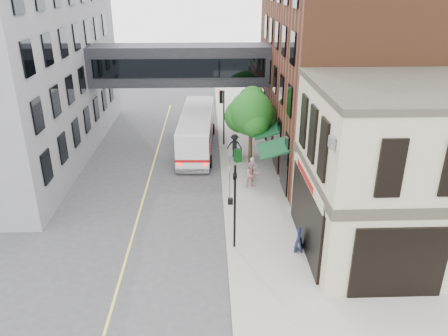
{
  "coord_description": "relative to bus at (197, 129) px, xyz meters",
  "views": [
    {
      "loc": [
        -0.81,
        -16.82,
        12.67
      ],
      "look_at": [
        -0.01,
        5.21,
        3.13
      ],
      "focal_mm": 35.0,
      "sensor_mm": 36.0,
      "label": 1
    }
  ],
  "objects": [
    {
      "name": "corner_building",
      "position": [
        10.76,
        -14.59,
        2.57
      ],
      "size": [
        10.19,
        8.12,
        8.45
      ],
      "color": "tan",
      "rests_on": "ground"
    },
    {
      "name": "sandwich_board",
      "position": [
        5.39,
        -15.01,
        -0.93
      ],
      "size": [
        0.54,
        0.7,
        1.12
      ],
      "primitive_type": "cube",
      "rotation": [
        0.0,
        0.0,
        -0.23
      ],
      "color": "#111733",
      "rests_on": "sidewalk_main"
    },
    {
      "name": "street_sign_pole",
      "position": [
        2.18,
        -9.59,
        0.29
      ],
      "size": [
        0.08,
        0.75,
        3.0
      ],
      "color": "gray",
      "rests_on": "sidewalk_main"
    },
    {
      "name": "ground",
      "position": [
        1.79,
        -16.59,
        -1.64
      ],
      "size": [
        120.0,
        120.0,
        0.0
      ],
      "primitive_type": "plane",
      "color": "#38383A",
      "rests_on": "ground"
    },
    {
      "name": "pedestrian_a",
      "position": [
        3.87,
        -6.67,
        -0.67
      ],
      "size": [
        0.64,
        0.47,
        1.64
      ],
      "primitive_type": "imported",
      "rotation": [
        0.0,
        0.0,
        0.13
      ],
      "color": "silver",
      "rests_on": "sidewalk_main"
    },
    {
      "name": "sidewalk_main",
      "position": [
        3.79,
        -2.59,
        -1.57
      ],
      "size": [
        4.0,
        60.0,
        0.15
      ],
      "primitive_type": "cube",
      "color": "gray",
      "rests_on": "ground"
    },
    {
      "name": "skyway_bridge",
      "position": [
        -1.21,
        1.41,
        4.86
      ],
      "size": [
        14.0,
        3.18,
        3.0
      ],
      "color": "black",
      "rests_on": "ground"
    },
    {
      "name": "traffic_signal_far",
      "position": [
        2.05,
        0.41,
        1.7
      ],
      "size": [
        0.53,
        0.28,
        4.5
      ],
      "color": "black",
      "rests_on": "sidewalk_main"
    },
    {
      "name": "traffic_signal_near",
      "position": [
        2.16,
        -14.59,
        1.34
      ],
      "size": [
        0.44,
        0.22,
        4.6
      ],
      "color": "black",
      "rests_on": "sidewalk_main"
    },
    {
      "name": "pedestrian_b",
      "position": [
        3.72,
        -7.62,
        -0.63
      ],
      "size": [
        0.97,
        0.83,
        1.72
      ],
      "primitive_type": "imported",
      "rotation": [
        0.0,
        0.0,
        0.24
      ],
      "color": "#CA828D",
      "rests_on": "sidewalk_main"
    },
    {
      "name": "pedestrian_c",
      "position": [
        2.91,
        -2.31,
        -0.59
      ],
      "size": [
        1.25,
        0.84,
        1.81
      ],
      "primitive_type": "imported",
      "rotation": [
        0.0,
        0.0,
        -0.15
      ],
      "color": "black",
      "rests_on": "sidewalk_main"
    },
    {
      "name": "lane_marking",
      "position": [
        -3.21,
        -6.59,
        -1.64
      ],
      "size": [
        0.12,
        40.0,
        0.01
      ],
      "primitive_type": "cube",
      "color": "#D8CC4C",
      "rests_on": "ground"
    },
    {
      "name": "brick_building",
      "position": [
        11.77,
        -1.59,
        5.35
      ],
      "size": [
        13.76,
        18.0,
        14.0
      ],
      "color": "#562F1B",
      "rests_on": "ground"
    },
    {
      "name": "newspaper_box",
      "position": [
        3.09,
        -3.33,
        -1.01
      ],
      "size": [
        0.61,
        0.57,
        0.97
      ],
      "primitive_type": "cube",
      "rotation": [
        0.0,
        0.0,
        0.35
      ],
      "color": "#12511A",
      "rests_on": "sidewalk_main"
    },
    {
      "name": "street_tree",
      "position": [
        3.98,
        -3.37,
        2.27
      ],
      "size": [
        3.8,
        3.2,
        5.6
      ],
      "color": "#382619",
      "rests_on": "sidewalk_main"
    },
    {
      "name": "bus",
      "position": [
        0.0,
        0.0,
        0.0
      ],
      "size": [
        3.0,
        10.99,
        2.93
      ],
      "color": "white",
      "rests_on": "ground"
    }
  ]
}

